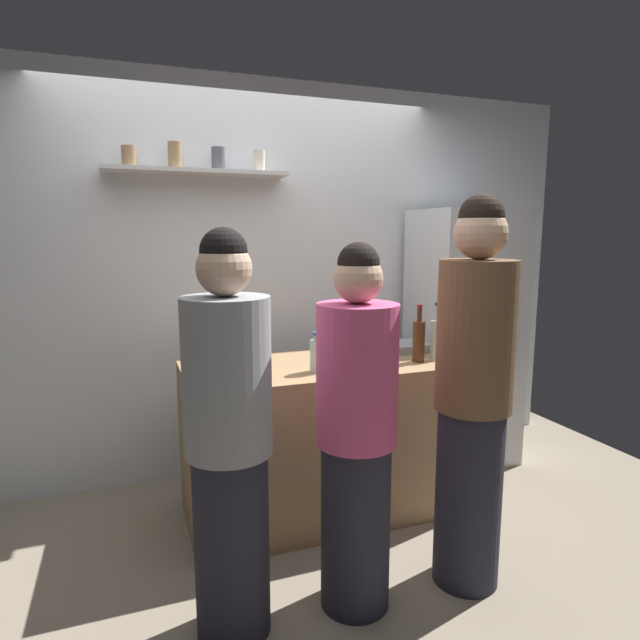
{
  "coord_description": "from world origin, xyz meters",
  "views": [
    {
      "loc": [
        -0.78,
        -2.27,
        1.61
      ],
      "look_at": [
        0.23,
        0.49,
        1.14
      ],
      "focal_mm": 29.84,
      "sensor_mm": 36.0,
      "label": 1
    }
  ],
  "objects_px": {
    "wine_bottle_pale_glass": "(436,338)",
    "person_grey_hoodie": "(229,443)",
    "utensil_holder": "(224,369)",
    "person_pink_top": "(356,435)",
    "water_bottle_plastic": "(318,354)",
    "baking_pan": "(399,347)",
    "refrigerator": "(463,337)",
    "wine_bottle_amber_glass": "(419,340)",
    "person_brown_jacket": "(473,397)"
  },
  "relations": [
    {
      "from": "baking_pan",
      "to": "utensil_holder",
      "type": "bearing_deg",
      "value": -166.22
    },
    {
      "from": "refrigerator",
      "to": "wine_bottle_pale_glass",
      "type": "distance_m",
      "value": 0.76
    },
    {
      "from": "wine_bottle_pale_glass",
      "to": "wine_bottle_amber_glass",
      "type": "xyz_separation_m",
      "value": [
        -0.12,
        -0.01,
        0.0
      ]
    },
    {
      "from": "refrigerator",
      "to": "baking_pan",
      "type": "distance_m",
      "value": 0.68
    },
    {
      "from": "baking_pan",
      "to": "wine_bottle_pale_glass",
      "type": "bearing_deg",
      "value": -72.2
    },
    {
      "from": "refrigerator",
      "to": "baking_pan",
      "type": "xyz_separation_m",
      "value": [
        -0.64,
        -0.23,
        0.02
      ]
    },
    {
      "from": "baking_pan",
      "to": "wine_bottle_amber_glass",
      "type": "height_order",
      "value": "wine_bottle_amber_glass"
    },
    {
      "from": "water_bottle_plastic",
      "to": "person_brown_jacket",
      "type": "relative_size",
      "value": 0.12
    },
    {
      "from": "person_pink_top",
      "to": "wine_bottle_pale_glass",
      "type": "bearing_deg",
      "value": 130.34
    },
    {
      "from": "person_pink_top",
      "to": "person_grey_hoodie",
      "type": "distance_m",
      "value": 0.53
    },
    {
      "from": "wine_bottle_pale_glass",
      "to": "person_pink_top",
      "type": "relative_size",
      "value": 0.21
    },
    {
      "from": "refrigerator",
      "to": "water_bottle_plastic",
      "type": "relative_size",
      "value": 8.23
    },
    {
      "from": "wine_bottle_pale_glass",
      "to": "person_brown_jacket",
      "type": "relative_size",
      "value": 0.19
    },
    {
      "from": "person_grey_hoodie",
      "to": "wine_bottle_amber_glass",
      "type": "bearing_deg",
      "value": 85.86
    },
    {
      "from": "wine_bottle_amber_glass",
      "to": "person_brown_jacket",
      "type": "bearing_deg",
      "value": -100.49
    },
    {
      "from": "utensil_holder",
      "to": "person_pink_top",
      "type": "bearing_deg",
      "value": -56.74
    },
    {
      "from": "refrigerator",
      "to": "wine_bottle_pale_glass",
      "type": "relative_size",
      "value": 5.27
    },
    {
      "from": "utensil_holder",
      "to": "person_brown_jacket",
      "type": "xyz_separation_m",
      "value": [
        0.99,
        -0.7,
        -0.05
      ]
    },
    {
      "from": "refrigerator",
      "to": "utensil_holder",
      "type": "distance_m",
      "value": 1.85
    },
    {
      "from": "baking_pan",
      "to": "wine_bottle_amber_glass",
      "type": "distance_m",
      "value": 0.3
    },
    {
      "from": "baking_pan",
      "to": "person_grey_hoodie",
      "type": "bearing_deg",
      "value": -143.34
    },
    {
      "from": "person_grey_hoodie",
      "to": "refrigerator",
      "type": "bearing_deg",
      "value": 89.54
    },
    {
      "from": "person_brown_jacket",
      "to": "wine_bottle_pale_glass",
      "type": "bearing_deg",
      "value": -141.66
    },
    {
      "from": "water_bottle_plastic",
      "to": "person_grey_hoodie",
      "type": "relative_size",
      "value": 0.13
    },
    {
      "from": "utensil_holder",
      "to": "water_bottle_plastic",
      "type": "xyz_separation_m",
      "value": [
        0.5,
        -0.02,
        0.04
      ]
    },
    {
      "from": "person_pink_top",
      "to": "person_brown_jacket",
      "type": "bearing_deg",
      "value": 87.28
    },
    {
      "from": "utensil_holder",
      "to": "person_pink_top",
      "type": "xyz_separation_m",
      "value": [
        0.44,
        -0.66,
        -0.17
      ]
    },
    {
      "from": "person_pink_top",
      "to": "person_grey_hoodie",
      "type": "bearing_deg",
      "value": -91.74
    },
    {
      "from": "baking_pan",
      "to": "person_brown_jacket",
      "type": "bearing_deg",
      "value": -99.11
    },
    {
      "from": "refrigerator",
      "to": "water_bottle_plastic",
      "type": "bearing_deg",
      "value": -157.71
    },
    {
      "from": "person_grey_hoodie",
      "to": "person_brown_jacket",
      "type": "distance_m",
      "value": 1.09
    },
    {
      "from": "refrigerator",
      "to": "person_grey_hoodie",
      "type": "distance_m",
      "value": 2.21
    },
    {
      "from": "wine_bottle_pale_glass",
      "to": "person_grey_hoodie",
      "type": "xyz_separation_m",
      "value": [
        -1.33,
        -0.65,
        -0.2
      ]
    },
    {
      "from": "baking_pan",
      "to": "refrigerator",
      "type": "bearing_deg",
      "value": 19.59
    },
    {
      "from": "utensil_holder",
      "to": "person_grey_hoodie",
      "type": "relative_size",
      "value": 0.13
    },
    {
      "from": "baking_pan",
      "to": "water_bottle_plastic",
      "type": "height_order",
      "value": "water_bottle_plastic"
    },
    {
      "from": "wine_bottle_pale_glass",
      "to": "wine_bottle_amber_glass",
      "type": "relative_size",
      "value": 1.01
    },
    {
      "from": "refrigerator",
      "to": "person_grey_hoodie",
      "type": "bearing_deg",
      "value": -148.51
    },
    {
      "from": "wine_bottle_pale_glass",
      "to": "water_bottle_plastic",
      "type": "distance_m",
      "value": 0.74
    },
    {
      "from": "water_bottle_plastic",
      "to": "person_grey_hoodie",
      "type": "bearing_deg",
      "value": -133.6
    },
    {
      "from": "baking_pan",
      "to": "utensil_holder",
      "type": "relative_size",
      "value": 1.58
    },
    {
      "from": "wine_bottle_amber_glass",
      "to": "person_brown_jacket",
      "type": "xyz_separation_m",
      "value": [
        -0.13,
        -0.69,
        -0.12
      ]
    },
    {
      "from": "refrigerator",
      "to": "person_brown_jacket",
      "type": "bearing_deg",
      "value": -123.4
    },
    {
      "from": "wine_bottle_pale_glass",
      "to": "person_pink_top",
      "type": "bearing_deg",
      "value": -140.18
    },
    {
      "from": "wine_bottle_amber_glass",
      "to": "person_grey_hoodie",
      "type": "distance_m",
      "value": 1.39
    },
    {
      "from": "utensil_holder",
      "to": "person_grey_hoodie",
      "type": "xyz_separation_m",
      "value": [
        -0.1,
        -0.64,
        -0.13
      ]
    },
    {
      "from": "person_brown_jacket",
      "to": "refrigerator",
      "type": "bearing_deg",
      "value": -155.62
    },
    {
      "from": "person_pink_top",
      "to": "water_bottle_plastic",
      "type": "bearing_deg",
      "value": 175.01
    },
    {
      "from": "utensil_holder",
      "to": "wine_bottle_amber_glass",
      "type": "relative_size",
      "value": 0.65
    },
    {
      "from": "water_bottle_plastic",
      "to": "wine_bottle_amber_glass",
      "type": "bearing_deg",
      "value": 1.46
    }
  ]
}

